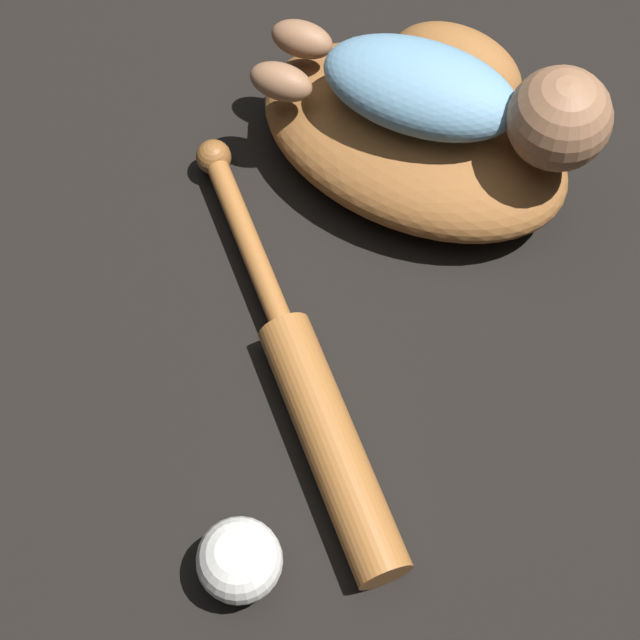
# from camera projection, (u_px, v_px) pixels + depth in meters

# --- Properties ---
(ground_plane) EXTENTS (6.00, 6.00, 0.00)m
(ground_plane) POSITION_uv_depth(u_px,v_px,m) (415.00, 136.00, 1.18)
(ground_plane) COLOR black
(baseball_glove) EXTENTS (0.35, 0.27, 0.10)m
(baseball_glove) POSITION_uv_depth(u_px,v_px,m) (421.00, 127.00, 1.13)
(baseball_glove) COLOR #935B2D
(baseball_glove) RESTS_ON ground
(baby_figure) EXTENTS (0.36, 0.16, 0.10)m
(baby_figure) POSITION_uv_depth(u_px,v_px,m) (462.00, 97.00, 1.04)
(baby_figure) COLOR #6693B2
(baby_figure) RESTS_ON baseball_glove
(baseball_bat) EXTENTS (0.42, 0.33, 0.05)m
(baseball_bat) POSITION_uv_depth(u_px,v_px,m) (312.00, 397.00, 1.02)
(baseball_bat) COLOR #9E602D
(baseball_bat) RESTS_ON ground
(baseball) EXTENTS (0.08, 0.08, 0.08)m
(baseball) POSITION_uv_depth(u_px,v_px,m) (239.00, 561.00, 0.94)
(baseball) COLOR white
(baseball) RESTS_ON ground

